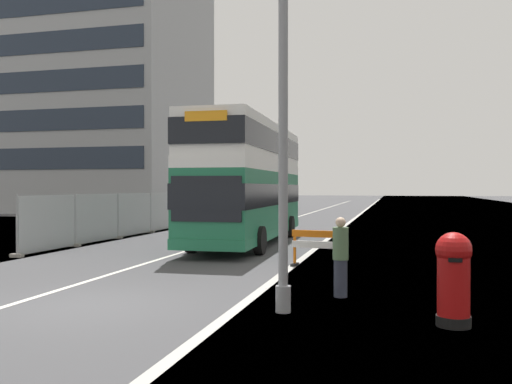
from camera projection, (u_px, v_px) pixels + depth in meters
name	position (u px, v px, depth m)	size (l,w,h in m)	color
ground	(116.00, 309.00, 10.72)	(140.00, 280.00, 0.10)	#424244
double_decker_bus	(248.00, 181.00, 22.56)	(3.07, 11.66, 4.95)	#1E6B47
lamppost_foreground	(283.00, 83.00, 10.16)	(0.29, 0.70, 9.12)	gray
red_pillar_postbox	(454.00, 275.00, 9.17)	(0.60, 0.60, 1.60)	black
roadworks_barrier	(317.00, 245.00, 15.94)	(1.55, 0.63, 1.08)	orange
construction_site_fence	(176.00, 210.00, 31.29)	(0.44, 27.40, 2.12)	#A8AAAD
car_oncoming_near	(248.00, 207.00, 37.75)	(1.98, 4.20, 2.02)	silver
car_receding_mid	(273.00, 203.00, 44.43)	(2.00, 4.30, 2.18)	silver
bare_tree_far_verge_near	(218.00, 188.00, 54.66)	(2.82, 2.07, 4.79)	#4C3D2D
pedestrian_at_kerb	(341.00, 257.00, 11.62)	(0.34, 0.34, 1.72)	#2D3342
backdrop_office_block	(84.00, 78.00, 53.99)	(22.11, 15.70, 26.43)	#9EA0A3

